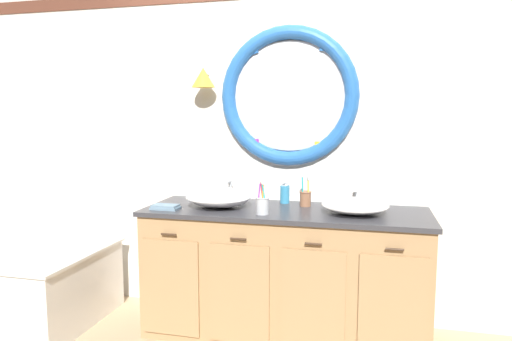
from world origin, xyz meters
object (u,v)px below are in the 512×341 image
(folded_hand_towel, at_px, (165,207))
(toothbrush_holder_right, at_px, (305,198))
(sink_basin_left, at_px, (219,197))
(toothbrush_holder_left, at_px, (262,204))
(bathtub, at_px, (0,274))
(sink_basin_right, at_px, (355,206))
(soap_dispenser, at_px, (285,194))

(folded_hand_towel, bearing_deg, toothbrush_holder_right, 20.37)
(sink_basin_left, height_order, toothbrush_holder_left, toothbrush_holder_left)
(toothbrush_holder_left, bearing_deg, toothbrush_holder_right, 54.86)
(folded_hand_towel, bearing_deg, bathtub, -177.12)
(sink_basin_right, xyz_separation_m, soap_dispenser, (-0.49, 0.24, 0.02))
(sink_basin_left, distance_m, toothbrush_holder_right, 0.59)
(toothbrush_holder_right, relative_size, folded_hand_towel, 1.22)
(sink_basin_left, bearing_deg, soap_dispenser, 30.84)
(sink_basin_left, height_order, soap_dispenser, soap_dispenser)
(bathtub, relative_size, toothbrush_holder_left, 6.67)
(sink_basin_left, xyz_separation_m, sink_basin_right, (0.90, 0.00, -0.01))
(sink_basin_right, bearing_deg, sink_basin_left, -180.00)
(toothbrush_holder_left, relative_size, toothbrush_holder_right, 1.01)
(bathtub, distance_m, sink_basin_right, 2.57)
(soap_dispenser, xyz_separation_m, folded_hand_towel, (-0.72, -0.40, -0.05))
(folded_hand_towel, bearing_deg, sink_basin_right, 7.46)
(sink_basin_right, bearing_deg, soap_dispenser, 153.63)
(sink_basin_left, height_order, toothbrush_holder_right, toothbrush_holder_right)
(sink_basin_right, bearing_deg, toothbrush_holder_left, -164.69)
(folded_hand_towel, bearing_deg, sink_basin_left, 26.75)
(sink_basin_left, bearing_deg, toothbrush_holder_left, -24.49)
(bathtub, bearing_deg, sink_basin_right, 5.12)
(sink_basin_left, xyz_separation_m, toothbrush_holder_right, (0.56, 0.17, -0.01))
(toothbrush_holder_right, bearing_deg, folded_hand_towel, -159.63)
(sink_basin_right, distance_m, soap_dispenser, 0.55)
(sink_basin_left, bearing_deg, folded_hand_towel, -153.25)
(bathtub, xyz_separation_m, toothbrush_holder_right, (2.16, 0.39, 0.59))
(sink_basin_right, distance_m, toothbrush_holder_left, 0.58)
(toothbrush_holder_left, distance_m, folded_hand_towel, 0.65)
(sink_basin_left, bearing_deg, bathtub, -172.03)
(sink_basin_right, bearing_deg, bathtub, -174.88)
(sink_basin_left, xyz_separation_m, folded_hand_towel, (-0.32, -0.16, -0.05))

